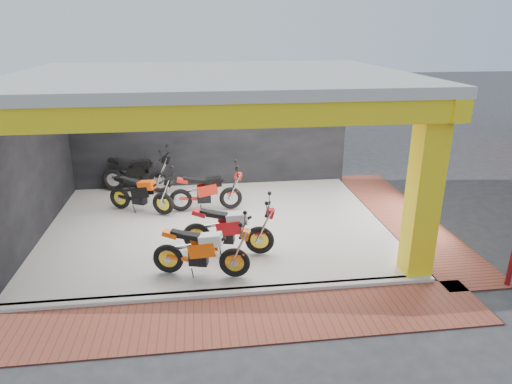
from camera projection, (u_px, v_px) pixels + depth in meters
ground at (221, 268)px, 9.27m from camera, size 80.00×80.00×0.00m
showroom_floor at (217, 226)px, 11.12m from camera, size 8.00×6.00×0.10m
showroom_ceiling at (212, 77)px, 9.91m from camera, size 8.40×6.40×0.20m
back_wall at (210, 130)px, 13.43m from camera, size 8.20×0.20×3.50m
left_wall at (28, 165)px, 10.04m from camera, size 0.20×6.20×3.50m
corner_column at (424, 191)px, 8.43m from camera, size 0.50×0.50×3.50m
header_beam_front at (220, 115)px, 7.21m from camera, size 8.40×0.30×0.40m
header_beam_right at (386, 88)px, 10.49m from camera, size 0.30×6.40×0.40m
floor_kerb at (225, 293)px, 8.30m from camera, size 8.00×0.20×0.10m
paver_front at (228, 320)px, 7.59m from camera, size 9.00×1.40×0.03m
paver_right at (404, 217)px, 11.71m from camera, size 1.40×7.00×0.03m
moto_hero at (234, 249)px, 8.52m from camera, size 2.12×1.21×1.22m
moto_row_a at (260, 227)px, 9.40m from camera, size 2.19×1.25×1.26m
moto_row_b at (231, 187)px, 11.78m from camera, size 2.00×0.75×1.22m
moto_row_c at (162, 193)px, 11.41m from camera, size 2.08×1.51×1.20m
moto_row_d at (159, 171)px, 12.94m from camera, size 2.29×1.32×1.32m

